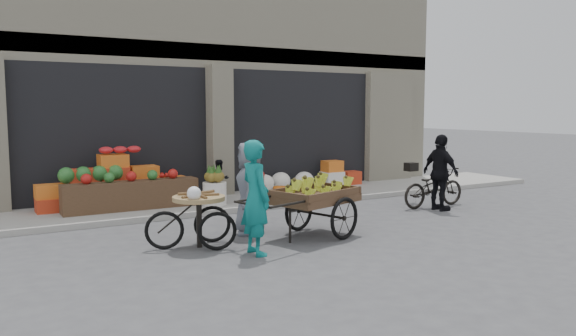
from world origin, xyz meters
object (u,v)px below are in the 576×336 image
pineapple_bin (215,193)px  vendor_grey (250,188)px  fire_hydrant (260,184)px  vendor_woman (256,198)px  tricycle_cart (199,213)px  cyclist (441,173)px  banana_cart (313,194)px  orange_bucket (280,193)px  seated_person (220,180)px  bicycle (433,187)px

pineapple_bin → vendor_grey: (-0.40, -2.51, 0.45)m
pineapple_bin → fire_hydrant: 1.11m
fire_hydrant → vendor_woman: (-2.05, -3.75, 0.38)m
tricycle_cart → cyclist: 5.80m
banana_cart → vendor_grey: 1.14m
cyclist → vendor_woman: bearing=104.2°
orange_bucket → tricycle_cart: bearing=-137.7°
pineapple_bin → cyclist: bearing=-31.1°
cyclist → pineapple_bin: bearing=59.6°
seated_person → vendor_woman: vendor_woman is taller
seated_person → tricycle_cart: bearing=-128.7°
banana_cart → tricycle_cart: bearing=154.1°
seated_person → vendor_grey: (-0.80, -3.11, 0.24)m
bicycle → pineapple_bin: bearing=64.7°
seated_person → tricycle_cart: 4.05m
pineapple_bin → fire_hydrant: bearing=-2.6°
vendor_woman → vendor_grey: 1.40m
orange_bucket → banana_cart: banana_cart is taller
seated_person → banana_cart: seated_person is taller
seated_person → vendor_woman: 4.62m
bicycle → vendor_woman: bearing=107.6°
banana_cart → bicycle: bearing=-1.0°
tricycle_cart → vendor_grey: (1.14, 0.44, 0.26)m
orange_bucket → vendor_woman: vendor_woman is taller
pineapple_bin → orange_bucket: bearing=-3.6°
tricycle_cart → bicycle: 6.04m
orange_bucket → bicycle: bearing=-35.9°
pineapple_bin → cyclist: (4.24, -2.56, 0.47)m
cyclist → banana_cart: bearing=101.4°
orange_bucket → cyclist: size_ratio=0.19×
pineapple_bin → seated_person: size_ratio=0.56×
tricycle_cart → bicycle: tricycle_cart is taller
pineapple_bin → vendor_woman: vendor_woman is taller
orange_bucket → vendor_grey: 3.18m
pineapple_bin → vendor_woman: size_ratio=0.29×
vendor_woman → cyclist: (5.19, 1.25, -0.04)m
seated_person → bicycle: 4.89m
pineapple_bin → bicycle: (4.44, -2.16, 0.08)m
banana_cart → tricycle_cart: 2.02m
orange_bucket → banana_cart: (-1.16, -3.18, 0.48)m
seated_person → bicycle: bearing=-44.3°
pineapple_bin → banana_cart: 3.33m
orange_bucket → vendor_woman: size_ratio=0.18×
vendor_woman → cyclist: 5.34m
pineapple_bin → vendor_woman: 3.95m
pineapple_bin → fire_hydrant: fire_hydrant is taller
fire_hydrant → banana_cart: 3.30m
fire_hydrant → vendor_grey: 2.90m
vendor_grey → fire_hydrant: bearing=175.2°
vendor_grey → tricycle_cart: bearing=-42.4°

